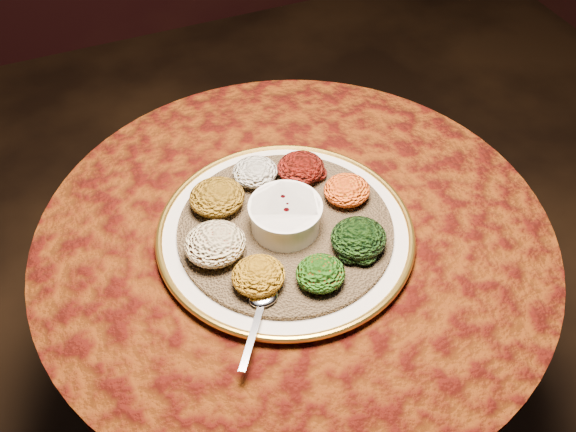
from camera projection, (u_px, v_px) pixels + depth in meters
name	position (u px, v px, depth m)	size (l,w,h in m)	color
table	(294.00, 290.00, 1.31)	(0.96, 0.96, 0.73)	black
platter	(285.00, 232.00, 1.17)	(0.57, 0.57, 0.02)	beige
injera	(285.00, 229.00, 1.16)	(0.39, 0.39, 0.01)	brown
stew_bowl	(285.00, 215.00, 1.13)	(0.13, 0.13, 0.05)	white
spoon	(262.00, 303.00, 1.03)	(0.11, 0.13, 0.01)	silver
portion_ayib	(255.00, 172.00, 1.22)	(0.09, 0.08, 0.04)	beige
portion_kitfo	(301.00, 168.00, 1.23)	(0.09, 0.09, 0.04)	black
portion_tikil	(347.00, 190.00, 1.19)	(0.09, 0.08, 0.04)	#B27B0E
portion_gomen	(359.00, 238.00, 1.10)	(0.10, 0.09, 0.05)	black
portion_mixveg	(321.00, 273.00, 1.06)	(0.08, 0.08, 0.04)	#9D250A
portion_kik	(258.00, 276.00, 1.05)	(0.09, 0.09, 0.04)	#B0760F
portion_timatim	(215.00, 244.00, 1.09)	(0.11, 0.10, 0.05)	maroon
portion_shiro	(217.00, 197.00, 1.17)	(0.10, 0.10, 0.05)	#82560F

